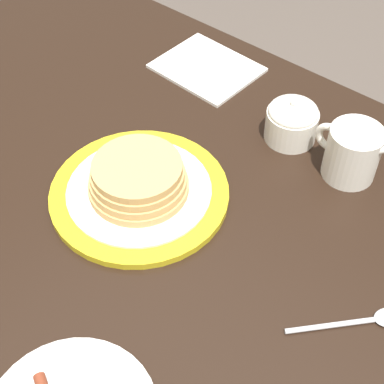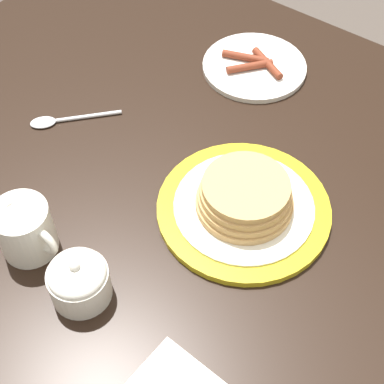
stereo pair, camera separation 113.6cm
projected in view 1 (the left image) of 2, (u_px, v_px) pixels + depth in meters
The scene contains 6 objects.
dining_table at pixel (154, 278), 0.94m from camera, with size 1.35×0.95×0.78m.
pancake_plate at pixel (139, 186), 0.87m from camera, with size 0.27×0.27×0.07m.
creamer_pitcher at pixel (353, 152), 0.89m from camera, with size 0.12×0.08×0.10m.
sugar_bowl at pixel (292, 120), 0.95m from camera, with size 0.09×0.09×0.08m.
napkin at pixel (207, 68), 1.10m from camera, with size 0.18×0.15×0.01m.
spoon at pixel (371, 320), 0.74m from camera, with size 0.12×0.13×0.01m.
Camera 1 is at (-0.38, 0.37, 1.44)m, focal length 55.00 mm.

